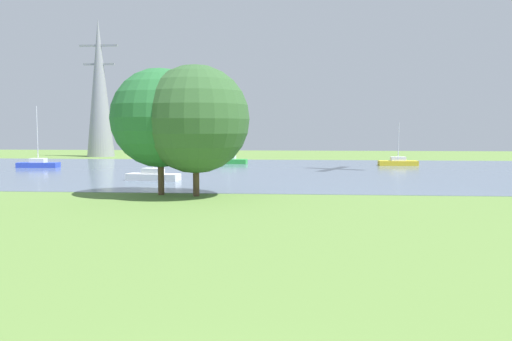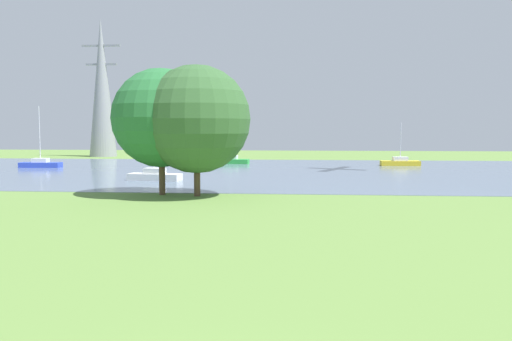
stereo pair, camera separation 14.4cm
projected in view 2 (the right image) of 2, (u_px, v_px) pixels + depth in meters
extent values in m
plane|color=olive|center=(269.00, 212.00, 29.12)|extent=(160.00, 160.00, 0.00)
cube|color=slate|center=(284.00, 171.00, 56.92)|extent=(140.00, 40.00, 0.02)
cube|color=white|center=(155.00, 177.00, 46.74)|extent=(4.97, 2.19, 0.60)
cube|color=white|center=(155.00, 171.00, 46.69)|extent=(1.94, 1.35, 0.50)
cylinder|color=silver|center=(154.00, 142.00, 46.49)|extent=(0.10, 0.10, 5.65)
cube|color=yellow|center=(400.00, 163.00, 65.00)|extent=(4.83, 1.61, 0.60)
cube|color=white|center=(400.00, 159.00, 64.95)|extent=(1.82, 1.14, 0.50)
cylinder|color=silver|center=(401.00, 142.00, 64.78)|extent=(0.10, 0.10, 4.77)
cube|color=blue|center=(41.00, 165.00, 62.00)|extent=(4.84, 1.64, 0.60)
cube|color=white|center=(40.00, 160.00, 61.95)|extent=(1.83, 1.15, 0.50)
cylinder|color=silver|center=(40.00, 134.00, 61.70)|extent=(0.10, 0.10, 6.67)
cube|color=green|center=(231.00, 161.00, 68.60)|extent=(4.90, 1.87, 0.60)
cube|color=white|center=(231.00, 157.00, 68.55)|extent=(1.88, 1.24, 0.50)
cylinder|color=silver|center=(230.00, 133.00, 68.29)|extent=(0.10, 0.10, 6.96)
cylinder|color=brown|center=(162.00, 174.00, 36.71)|extent=(0.44, 0.44, 2.98)
sphere|color=#296C36|center=(161.00, 118.00, 36.39)|extent=(6.91, 6.91, 6.91)
cylinder|color=brown|center=(197.00, 177.00, 36.01)|extent=(0.44, 0.44, 2.70)
sphere|color=#355E31|center=(197.00, 119.00, 35.69)|extent=(7.43, 7.43, 7.43)
cone|color=gray|center=(102.00, 88.00, 85.45)|extent=(4.40, 4.40, 22.60)
cube|color=gray|center=(101.00, 46.00, 84.90)|extent=(6.40, 0.30, 0.30)
cube|color=gray|center=(101.00, 64.00, 85.14)|extent=(5.20, 0.30, 0.30)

